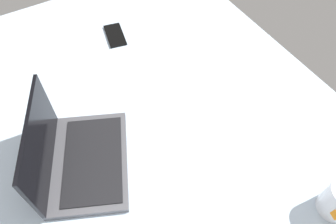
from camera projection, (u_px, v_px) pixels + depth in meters
bed_mattress at (144, 161)px, 108.92cm from camera, size 180.00×140.00×18.00cm
laptop at (76, 157)px, 94.65cm from camera, size 39.51×34.44×23.00cm
cell_phone at (115, 35)px, 132.95cm from camera, size 15.09×9.51×0.80cm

